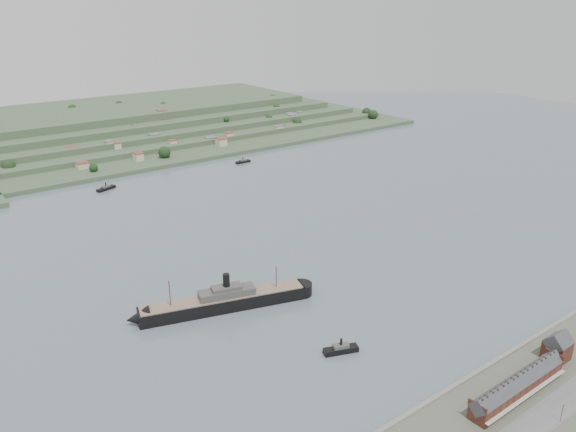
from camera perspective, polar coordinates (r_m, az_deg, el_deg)
ground at (r=363.78m, az=0.21°, el=-3.98°), size 1400.00×1400.00×0.00m
near_shore at (r=262.24m, az=26.91°, el=-17.38°), size 220.00×80.00×2.60m
terrace_row at (r=257.57m, az=22.29°, el=-15.69°), size 55.60×9.80×11.07m
gabled_building at (r=286.82m, az=25.69°, el=-11.89°), size 10.40×10.18×14.09m
far_peninsula at (r=708.33m, az=-17.62°, el=8.57°), size 760.00×309.00×30.00m
steamship at (r=303.31m, az=-7.00°, el=-8.67°), size 98.94×38.48×24.29m
tugboat at (r=270.62m, az=5.39°, el=-13.32°), size 17.09×10.09×7.47m
ferry_west at (r=511.82m, az=-18.00°, el=2.72°), size 18.16×10.75×6.59m
ferry_east at (r=570.98m, az=-4.59°, el=5.55°), size 15.76×4.43×5.90m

